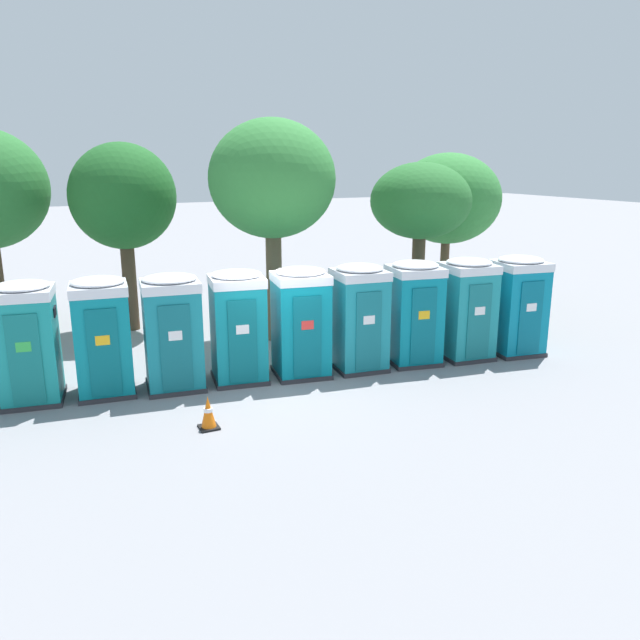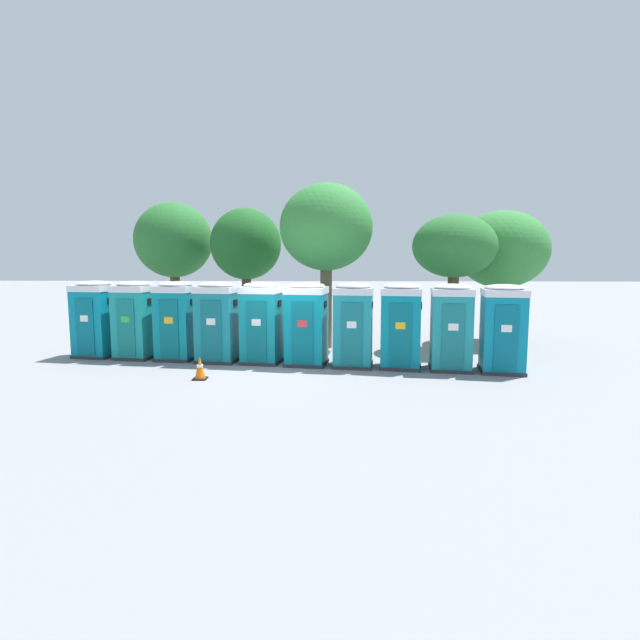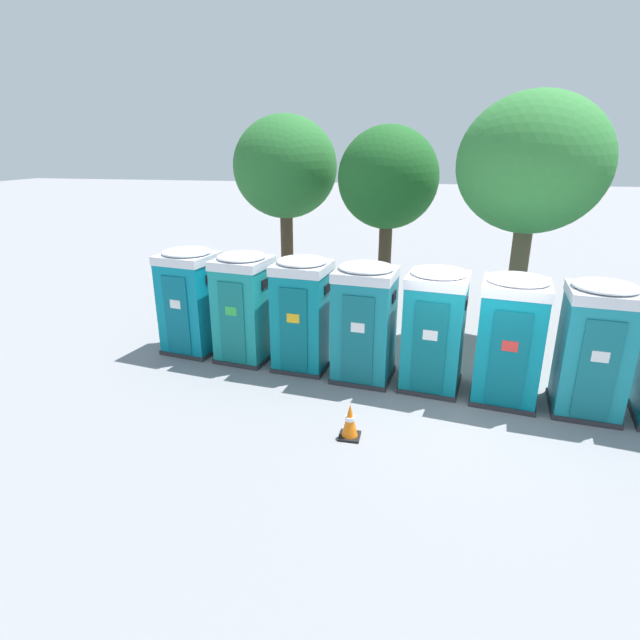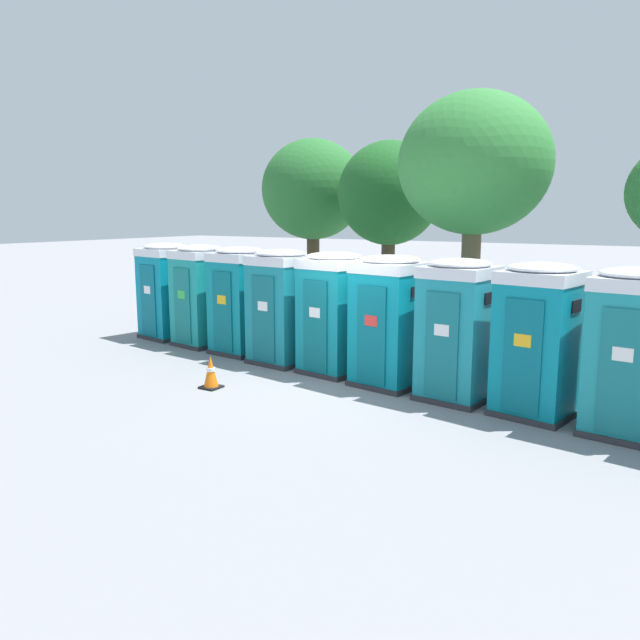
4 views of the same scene
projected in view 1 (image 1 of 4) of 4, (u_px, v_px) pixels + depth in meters
ground_plane at (275, 383)px, 14.06m from camera, size 120.00×120.00×0.00m
portapotty_1 at (28, 342)px, 12.69m from camera, size 1.33×1.35×2.54m
portapotty_2 at (103, 336)px, 13.13m from camera, size 1.29×1.31×2.54m
portapotty_3 at (173, 332)px, 13.46m from camera, size 1.36×1.33×2.54m
portapotty_4 at (238, 326)px, 13.94m from camera, size 1.35×1.36×2.54m
portapotty_5 at (301, 322)px, 14.29m from camera, size 1.39×1.37×2.54m
portapotty_6 at (359, 317)px, 14.72m from camera, size 1.30×1.32×2.54m
portapotty_7 at (414, 312)px, 15.18m from camera, size 1.38×1.38×2.54m
portapotty_8 at (467, 308)px, 15.57m from camera, size 1.33×1.33×2.54m
portapotty_9 at (518, 305)px, 15.93m from camera, size 1.38×1.37×2.54m
street_tree_0 at (272, 181)px, 16.39m from camera, size 3.35×3.35×5.95m
street_tree_2 at (448, 199)px, 20.64m from camera, size 3.50×3.50×5.10m
street_tree_3 at (421, 203)px, 18.24m from camera, size 2.95×2.95×4.82m
street_tree_4 at (123, 198)px, 17.54m from camera, size 2.95×2.95×5.36m
traffic_cone at (208, 413)px, 11.62m from camera, size 0.36×0.36×0.64m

